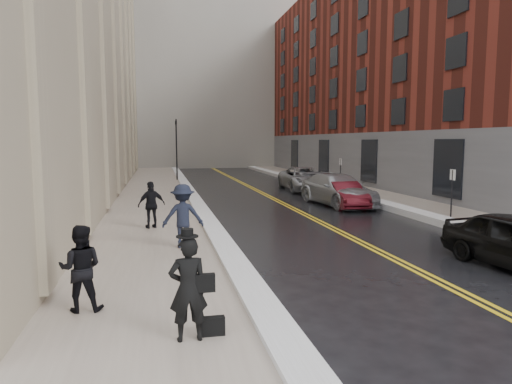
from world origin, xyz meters
name	(u,v)px	position (x,y,z in m)	size (l,w,h in m)	color
ground	(357,300)	(0.00, 0.00, 0.00)	(160.00, 160.00, 0.00)	black
sidewalk_left	(152,203)	(-4.50, 16.00, 0.07)	(4.00, 64.00, 0.15)	gray
sidewalk_right	(383,197)	(9.00, 16.00, 0.07)	(3.00, 64.00, 0.15)	gray
lane_stripe_a	(276,201)	(2.38, 16.00, 0.00)	(0.12, 64.00, 0.01)	gold
lane_stripe_b	(280,201)	(2.62, 16.00, 0.00)	(0.12, 64.00, 0.01)	gold
snow_ridge_left	(195,201)	(-2.20, 16.00, 0.13)	(0.70, 60.80, 0.26)	white
snow_ridge_right	(355,196)	(7.15, 16.00, 0.15)	(0.85, 60.80, 0.30)	white
building_right	(445,67)	(17.50, 23.00, 9.00)	(14.00, 50.00, 18.00)	maroon
tower_far_right	(268,26)	(14.00, 66.00, 22.00)	(22.00, 18.00, 44.00)	slate
traffic_signal	(176,145)	(-2.60, 30.00, 3.08)	(0.18, 0.15, 5.20)	black
parking_sign_near	(452,190)	(7.90, 8.00, 1.36)	(0.06, 0.35, 2.23)	black
parking_sign_far	(340,171)	(7.90, 20.00, 1.36)	(0.06, 0.35, 2.23)	black
car_maroon	(345,195)	(5.20, 12.88, 0.67)	(1.41, 4.04, 1.33)	#4D0D15
car_silver_near	(338,190)	(5.20, 13.84, 0.83)	(2.31, 5.69, 1.65)	#9B9DA2
car_silver_far	(304,179)	(5.65, 20.88, 0.81)	(2.67, 5.79, 1.61)	#9C9EA4
pedestrian_main	(188,289)	(-3.71, -1.59, 1.02)	(0.63, 0.41, 1.73)	black
pedestrian_a	(81,268)	(-5.64, 0.17, 0.99)	(0.81, 0.63, 1.68)	black
pedestrian_b	(183,216)	(-3.44, 5.11, 1.12)	(1.26, 0.72, 1.95)	black
pedestrian_c	(152,205)	(-4.42, 8.49, 1.03)	(1.03, 0.43, 1.76)	black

